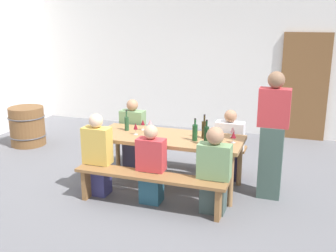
{
  "coord_description": "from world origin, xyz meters",
  "views": [
    {
      "loc": [
        1.75,
        -5.08,
        2.36
      ],
      "look_at": [
        0.0,
        0.0,
        0.9
      ],
      "focal_mm": 42.59,
      "sensor_mm": 36.0,
      "label": 1
    }
  ],
  "objects_px": {
    "wine_glass_4": "(233,135)",
    "seated_guest_far_0": "(133,135)",
    "seated_guest_near_0": "(98,157)",
    "wine_glass_0": "(233,130)",
    "wine_glass_2": "(136,127)",
    "tasting_table": "(168,141)",
    "wine_glass_3": "(150,123)",
    "bench_far": "(183,148)",
    "wine_bottle_2": "(195,132)",
    "wine_bottle_3": "(206,135)",
    "wine_barrel": "(27,126)",
    "seated_guest_near_2": "(214,172)",
    "seated_guest_near_1": "(151,167)",
    "standing_host": "(272,138)",
    "wine_glass_1": "(143,123)",
    "wine_bottle_1": "(127,123)",
    "seated_guest_far_1": "(229,147)",
    "wine_bottle_0": "(204,129)",
    "wooden_door": "(304,87)",
    "bench_near": "(150,181)"
  },
  "relations": [
    {
      "from": "wine_glass_4",
      "to": "seated_guest_far_0",
      "type": "xyz_separation_m",
      "value": [
        -1.72,
        0.57,
        -0.33
      ]
    },
    {
      "from": "seated_guest_near_0",
      "to": "wine_glass_0",
      "type": "bearing_deg",
      "value": -63.35
    },
    {
      "from": "seated_guest_far_0",
      "to": "wine_glass_2",
      "type": "bearing_deg",
      "value": 27.43
    },
    {
      "from": "wine_glass_2",
      "to": "seated_guest_near_0",
      "type": "distance_m",
      "value": 0.69
    },
    {
      "from": "tasting_table",
      "to": "wine_glass_3",
      "type": "distance_m",
      "value": 0.44
    },
    {
      "from": "bench_far",
      "to": "wine_bottle_2",
      "type": "xyz_separation_m",
      "value": [
        0.41,
        -0.79,
        0.51
      ]
    },
    {
      "from": "wine_bottle_3",
      "to": "wine_barrel",
      "type": "xyz_separation_m",
      "value": [
        -3.78,
        1.18,
        -0.51
      ]
    },
    {
      "from": "seated_guest_near_2",
      "to": "seated_guest_far_0",
      "type": "distance_m",
      "value": 1.95
    },
    {
      "from": "wine_glass_2",
      "to": "seated_guest_far_0",
      "type": "xyz_separation_m",
      "value": [
        -0.33,
        0.64,
        -0.34
      ]
    },
    {
      "from": "seated_guest_near_1",
      "to": "standing_host",
      "type": "xyz_separation_m",
      "value": [
        1.45,
        0.68,
        0.34
      ]
    },
    {
      "from": "bench_far",
      "to": "wine_bottle_2",
      "type": "height_order",
      "value": "wine_bottle_2"
    },
    {
      "from": "wine_glass_1",
      "to": "wine_glass_3",
      "type": "bearing_deg",
      "value": 3.04
    },
    {
      "from": "wine_glass_0",
      "to": "tasting_table",
      "type": "bearing_deg",
      "value": -162.23
    },
    {
      "from": "seated_guest_near_0",
      "to": "standing_host",
      "type": "bearing_deg",
      "value": -73.01
    },
    {
      "from": "wine_bottle_3",
      "to": "wine_barrel",
      "type": "height_order",
      "value": "wine_bottle_3"
    },
    {
      "from": "wine_bottle_1",
      "to": "wine_bottle_2",
      "type": "relative_size",
      "value": 0.99
    },
    {
      "from": "wine_bottle_1",
      "to": "wine_glass_3",
      "type": "bearing_deg",
      "value": 17.1
    },
    {
      "from": "wine_glass_1",
      "to": "wine_barrel",
      "type": "xyz_separation_m",
      "value": [
        -2.72,
        0.78,
        -0.49
      ]
    },
    {
      "from": "wine_glass_2",
      "to": "wine_glass_4",
      "type": "distance_m",
      "value": 1.39
    },
    {
      "from": "tasting_table",
      "to": "wine_glass_1",
      "type": "height_order",
      "value": "wine_glass_1"
    },
    {
      "from": "wine_bottle_2",
      "to": "wine_glass_0",
      "type": "distance_m",
      "value": 0.57
    },
    {
      "from": "standing_host",
      "to": "seated_guest_far_0",
      "type": "bearing_deg",
      "value": -11.55
    },
    {
      "from": "seated_guest_far_1",
      "to": "wine_barrel",
      "type": "xyz_separation_m",
      "value": [
        -3.95,
        0.4,
        -0.13
      ]
    },
    {
      "from": "seated_guest_far_1",
      "to": "wine_barrel",
      "type": "bearing_deg",
      "value": -95.82
    },
    {
      "from": "wine_bottle_3",
      "to": "wine_glass_1",
      "type": "height_order",
      "value": "wine_bottle_3"
    },
    {
      "from": "seated_guest_far_0",
      "to": "standing_host",
      "type": "height_order",
      "value": "standing_host"
    },
    {
      "from": "wine_bottle_0",
      "to": "wine_glass_2",
      "type": "height_order",
      "value": "wine_bottle_0"
    },
    {
      "from": "wine_bottle_0",
      "to": "tasting_table",
      "type": "bearing_deg",
      "value": -171.6
    },
    {
      "from": "tasting_table",
      "to": "seated_guest_near_1",
      "type": "bearing_deg",
      "value": -93.56
    },
    {
      "from": "wooden_door",
      "to": "tasting_table",
      "type": "height_order",
      "value": "wooden_door"
    },
    {
      "from": "wine_glass_0",
      "to": "seated_guest_far_0",
      "type": "bearing_deg",
      "value": 170.08
    },
    {
      "from": "wine_glass_1",
      "to": "seated_guest_far_0",
      "type": "height_order",
      "value": "seated_guest_far_0"
    },
    {
      "from": "wine_glass_2",
      "to": "wine_glass_3",
      "type": "relative_size",
      "value": 1.06
    },
    {
      "from": "wine_glass_0",
      "to": "wine_glass_3",
      "type": "xyz_separation_m",
      "value": [
        -1.21,
        -0.08,
        0.01
      ]
    },
    {
      "from": "seated_guest_near_2",
      "to": "bench_far",
      "type": "bearing_deg",
      "value": 31.78
    },
    {
      "from": "standing_host",
      "to": "tasting_table",
      "type": "bearing_deg",
      "value": 4.65
    },
    {
      "from": "tasting_table",
      "to": "wine_bottle_0",
      "type": "bearing_deg",
      "value": 8.4
    },
    {
      "from": "wine_glass_2",
      "to": "seated_guest_near_1",
      "type": "height_order",
      "value": "seated_guest_near_1"
    },
    {
      "from": "seated_guest_near_2",
      "to": "wine_glass_2",
      "type": "bearing_deg",
      "value": 68.51
    },
    {
      "from": "bench_far",
      "to": "standing_host",
      "type": "height_order",
      "value": "standing_host"
    },
    {
      "from": "tasting_table",
      "to": "bench_far",
      "type": "xyz_separation_m",
      "value": [
        0.0,
        0.72,
        -0.32
      ]
    },
    {
      "from": "wine_barrel",
      "to": "seated_guest_far_1",
      "type": "bearing_deg",
      "value": -5.82
    },
    {
      "from": "wine_bottle_1",
      "to": "wine_glass_0",
      "type": "height_order",
      "value": "wine_bottle_1"
    },
    {
      "from": "bench_near",
      "to": "wine_bottle_3",
      "type": "bearing_deg",
      "value": 39.89
    },
    {
      "from": "wine_bottle_3",
      "to": "bench_far",
      "type": "bearing_deg",
      "value": 122.99
    },
    {
      "from": "wine_bottle_0",
      "to": "wine_glass_3",
      "type": "height_order",
      "value": "wine_bottle_0"
    },
    {
      "from": "wine_bottle_1",
      "to": "bench_near",
      "type": "bearing_deg",
      "value": -50.03
    },
    {
      "from": "wine_bottle_0",
      "to": "wine_barrel",
      "type": "distance_m",
      "value": 3.82
    },
    {
      "from": "wine_glass_3",
      "to": "wine_bottle_3",
      "type": "bearing_deg",
      "value": -23.09
    },
    {
      "from": "wine_glass_4",
      "to": "seated_guest_near_2",
      "type": "bearing_deg",
      "value": -102.75
    }
  ]
}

